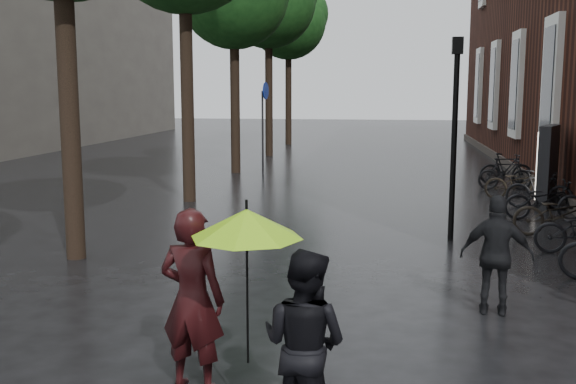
% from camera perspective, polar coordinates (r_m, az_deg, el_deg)
% --- Properties ---
extents(person_burgundy, '(0.71, 0.53, 1.78)m').
position_cam_1_polar(person_burgundy, '(6.52, -8.11, -9.04)').
color(person_burgundy, black).
rests_on(person_burgundy, ground).
extents(person_black, '(0.95, 0.86, 1.60)m').
position_cam_1_polar(person_black, '(5.65, 1.39, -12.76)').
color(person_black, black).
rests_on(person_black, ground).
extents(lime_umbrella, '(0.98, 0.98, 1.45)m').
position_cam_1_polar(lime_umbrella, '(5.74, -3.52, -2.68)').
color(lime_umbrella, black).
rests_on(lime_umbrella, ground).
extents(pedestrian_walking, '(0.95, 0.50, 1.55)m').
position_cam_1_polar(pedestrian_walking, '(8.99, 17.26, -5.14)').
color(pedestrian_walking, black).
rests_on(pedestrian_walking, ground).
extents(parked_bicycles, '(1.99, 12.59, 0.94)m').
position_cam_1_polar(parked_bicycles, '(15.17, 21.40, -1.03)').
color(parked_bicycles, black).
rests_on(parked_bicycles, ground).
extents(ad_lightbox, '(0.30, 1.32, 1.99)m').
position_cam_1_polar(ad_lightbox, '(17.61, 21.11, 2.07)').
color(ad_lightbox, black).
rests_on(ad_lightbox, ground).
extents(lamp_post, '(0.20, 0.20, 3.81)m').
position_cam_1_polar(lamp_post, '(13.01, 13.95, 6.03)').
color(lamp_post, black).
rests_on(lamp_post, ground).
extents(cycle_sign, '(0.16, 0.56, 3.08)m').
position_cam_1_polar(cycle_sign, '(22.47, -2.04, 6.61)').
color(cycle_sign, '#262628').
rests_on(cycle_sign, ground).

